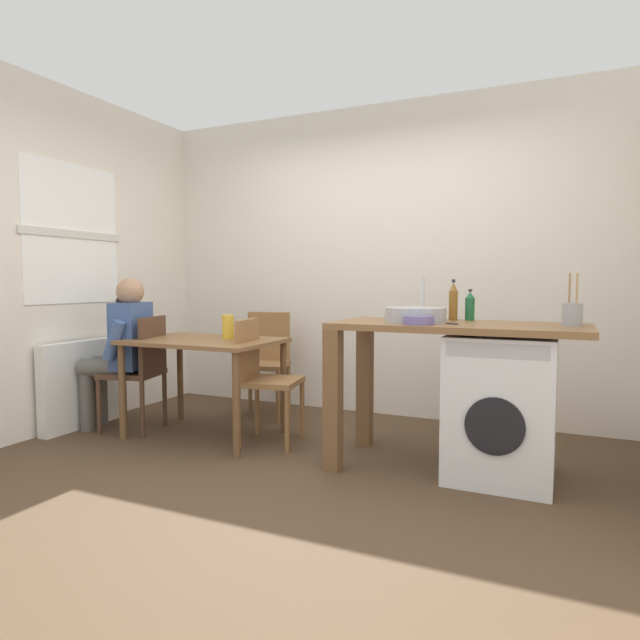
# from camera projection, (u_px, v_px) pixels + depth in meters

# --- Properties ---
(ground_plane) EXTENTS (5.46, 5.46, 0.00)m
(ground_plane) POSITION_uv_depth(u_px,v_px,m) (288.00, 475.00, 3.27)
(ground_plane) COLOR #4C3826
(wall_back) EXTENTS (4.60, 0.10, 2.70)m
(wall_back) POSITION_uv_depth(u_px,v_px,m) (380.00, 261.00, 4.76)
(wall_back) COLOR silver
(wall_back) RESTS_ON ground_plane
(wall_window_side) EXTENTS (0.12, 3.80, 2.70)m
(wall_window_side) POSITION_uv_depth(u_px,v_px,m) (35.00, 258.00, 4.07)
(wall_window_side) COLOR silver
(wall_window_side) RESTS_ON ground_plane
(radiator) EXTENTS (0.10, 0.80, 0.70)m
(radiator) POSITION_uv_depth(u_px,v_px,m) (84.00, 384.00, 4.35)
(radiator) COLOR white
(radiator) RESTS_ON ground_plane
(dining_table) EXTENTS (1.10, 0.76, 0.74)m
(dining_table) POSITION_uv_depth(u_px,v_px,m) (204.00, 352.00, 4.07)
(dining_table) COLOR brown
(dining_table) RESTS_ON ground_plane
(chair_person_seat) EXTENTS (0.48, 0.48, 0.90)m
(chair_person_seat) POSITION_uv_depth(u_px,v_px,m) (141.00, 366.00, 4.23)
(chair_person_seat) COLOR #4C3323
(chair_person_seat) RESTS_ON ground_plane
(chair_opposite) EXTENTS (0.46, 0.46, 0.90)m
(chair_opposite) POSITION_uv_depth(u_px,v_px,m) (261.00, 373.00, 3.91)
(chair_opposite) COLOR olive
(chair_opposite) RESTS_ON ground_plane
(chair_spare_by_wall) EXTENTS (0.48, 0.48, 0.90)m
(chair_spare_by_wall) POSITION_uv_depth(u_px,v_px,m) (266.00, 357.00, 4.74)
(chair_spare_by_wall) COLOR olive
(chair_spare_by_wall) RESTS_ON ground_plane
(seated_person) EXTENTS (0.55, 0.54, 1.20)m
(seated_person) POSITION_uv_depth(u_px,v_px,m) (121.00, 345.00, 4.25)
(seated_person) COLOR #595651
(seated_person) RESTS_ON ground_plane
(kitchen_counter) EXTENTS (1.50, 0.68, 0.92)m
(kitchen_counter) POSITION_uv_depth(u_px,v_px,m) (423.00, 347.00, 3.38)
(kitchen_counter) COLOR brown
(kitchen_counter) RESTS_ON ground_plane
(washing_machine) EXTENTS (0.60, 0.61, 0.86)m
(washing_machine) POSITION_uv_depth(u_px,v_px,m) (501.00, 407.00, 3.20)
(washing_machine) COLOR silver
(washing_machine) RESTS_ON ground_plane
(sink_basin) EXTENTS (0.38, 0.38, 0.09)m
(sink_basin) POSITION_uv_depth(u_px,v_px,m) (415.00, 315.00, 3.38)
(sink_basin) COLOR #9EA0A5
(sink_basin) RESTS_ON kitchen_counter
(tap) EXTENTS (0.02, 0.02, 0.28)m
(tap) POSITION_uv_depth(u_px,v_px,m) (423.00, 299.00, 3.54)
(tap) COLOR #B2B2B7
(tap) RESTS_ON kitchen_counter
(bottle_tall_green) EXTENTS (0.06, 0.06, 0.27)m
(bottle_tall_green) POSITION_uv_depth(u_px,v_px,m) (453.00, 302.00, 3.52)
(bottle_tall_green) COLOR brown
(bottle_tall_green) RESTS_ON kitchen_counter
(bottle_squat_brown) EXTENTS (0.06, 0.06, 0.20)m
(bottle_squat_brown) POSITION_uv_depth(u_px,v_px,m) (470.00, 306.00, 3.51)
(bottle_squat_brown) COLOR #19592D
(bottle_squat_brown) RESTS_ON kitchen_counter
(mixing_bowl) EXTENTS (0.18, 0.18, 0.05)m
(mixing_bowl) POSITION_uv_depth(u_px,v_px,m) (418.00, 320.00, 3.18)
(mixing_bowl) COLOR slate
(mixing_bowl) RESTS_ON kitchen_counter
(utensil_crock) EXTENTS (0.11, 0.11, 0.30)m
(utensil_crock) POSITION_uv_depth(u_px,v_px,m) (572.00, 314.00, 3.06)
(utensil_crock) COLOR gray
(utensil_crock) RESTS_ON kitchen_counter
(vase) EXTENTS (0.09, 0.09, 0.18)m
(vase) POSITION_uv_depth(u_px,v_px,m) (228.00, 327.00, 4.08)
(vase) COLOR gold
(vase) RESTS_ON dining_table
(scissors) EXTENTS (0.15, 0.06, 0.01)m
(scissors) POSITION_uv_depth(u_px,v_px,m) (446.00, 323.00, 3.21)
(scissors) COLOR #B2B2B7
(scissors) RESTS_ON kitchen_counter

